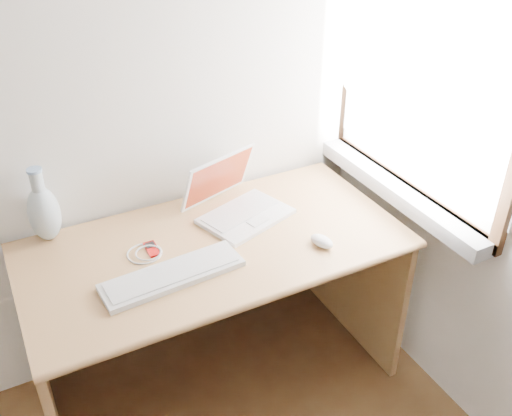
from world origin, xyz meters
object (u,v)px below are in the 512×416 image
desk (208,275)px  vase (44,212)px  external_keyboard (173,275)px  laptop (241,201)px

desk → vase: 0.66m
external_keyboard → vase: bearing=123.6°
vase → external_keyboard: bearing=-52.5°
desk → laptop: bearing=17.2°
desk → external_keyboard: bearing=-135.0°
desk → vase: bearing=157.5°
vase → laptop: bearing=-13.1°
laptop → external_keyboard: 0.46m
desk → laptop: (0.18, 0.05, 0.26)m
laptop → vase: 0.72m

